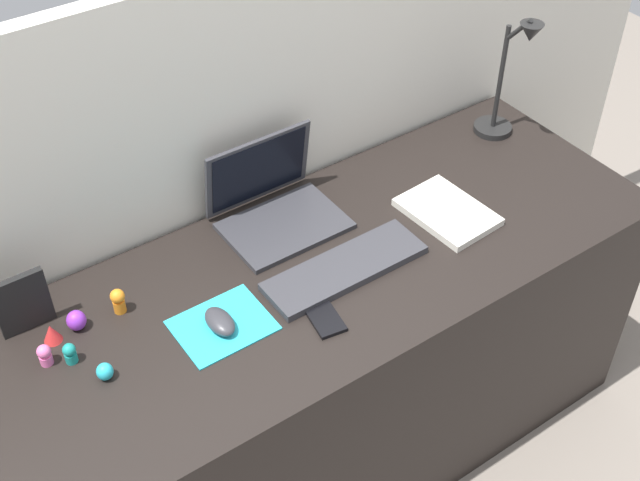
% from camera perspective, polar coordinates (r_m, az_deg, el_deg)
% --- Properties ---
extents(ground_plane, '(6.00, 6.00, 0.00)m').
position_cam_1_polar(ground_plane, '(2.60, -0.14, -13.81)').
color(ground_plane, slate).
extents(back_wall, '(2.99, 0.05, 1.37)m').
position_cam_1_polar(back_wall, '(2.31, -5.31, 2.14)').
color(back_wall, silver).
rests_on(back_wall, ground_plane).
extents(desk, '(1.79, 0.65, 0.74)m').
position_cam_1_polar(desk, '(2.31, -0.15, -8.62)').
color(desk, black).
rests_on(desk, ground_plane).
extents(laptop, '(0.30, 0.24, 0.21)m').
position_cam_1_polar(laptop, '(2.15, -3.20, 2.69)').
color(laptop, '#333338').
rests_on(laptop, desk).
extents(keyboard, '(0.41, 0.13, 0.02)m').
position_cam_1_polar(keyboard, '(2.03, 1.69, -1.86)').
color(keyboard, '#333338').
rests_on(keyboard, desk).
extents(mousepad, '(0.21, 0.17, 0.00)m').
position_cam_1_polar(mousepad, '(1.92, -6.58, -5.68)').
color(mousepad, '#28B7CC').
rests_on(mousepad, desk).
extents(mouse, '(0.06, 0.10, 0.03)m').
position_cam_1_polar(mouse, '(1.90, -6.76, -5.44)').
color(mouse, '#333338').
rests_on(mouse, mousepad).
extents(cell_phone, '(0.08, 0.14, 0.01)m').
position_cam_1_polar(cell_phone, '(1.92, 0.18, -5.06)').
color(cell_phone, black).
rests_on(cell_phone, desk).
extents(desk_lamp, '(0.11, 0.16, 0.38)m').
position_cam_1_polar(desk_lamp, '(2.43, 12.61, 10.37)').
color(desk_lamp, black).
rests_on(desk_lamp, desk).
extents(notebook_pad, '(0.19, 0.25, 0.02)m').
position_cam_1_polar(notebook_pad, '(2.21, 8.57, 1.91)').
color(notebook_pad, silver).
rests_on(notebook_pad, desk).
extents(picture_frame, '(0.12, 0.02, 0.15)m').
position_cam_1_polar(picture_frame, '(1.96, -19.39, -4.00)').
color(picture_frame, black).
rests_on(picture_frame, desk).
extents(toy_figurine_red, '(0.04, 0.04, 0.05)m').
position_cam_1_polar(toy_figurine_red, '(1.95, -17.63, -5.96)').
color(toy_figurine_red, red).
rests_on(toy_figurine_red, desk).
extents(toy_figurine_orange, '(0.03, 0.03, 0.06)m').
position_cam_1_polar(toy_figurine_orange, '(1.97, -13.43, -3.92)').
color(toy_figurine_orange, orange).
rests_on(toy_figurine_orange, desk).
extents(toy_figurine_pink, '(0.03, 0.03, 0.05)m').
position_cam_1_polar(toy_figurine_pink, '(1.91, -18.04, -7.31)').
color(toy_figurine_pink, pink).
rests_on(toy_figurine_pink, desk).
extents(toy_figurine_teal, '(0.03, 0.03, 0.05)m').
position_cam_1_polar(toy_figurine_teal, '(1.90, -16.48, -7.27)').
color(toy_figurine_teal, teal).
rests_on(toy_figurine_teal, desk).
extents(toy_figurine_purple, '(0.04, 0.04, 0.05)m').
position_cam_1_polar(toy_figurine_purple, '(1.96, -16.08, -5.18)').
color(toy_figurine_purple, purple).
rests_on(toy_figurine_purple, desk).
extents(toy_figurine_cyan, '(0.04, 0.04, 0.04)m').
position_cam_1_polar(toy_figurine_cyan, '(1.85, -14.28, -8.54)').
color(toy_figurine_cyan, '#28B7CC').
rests_on(toy_figurine_cyan, desk).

